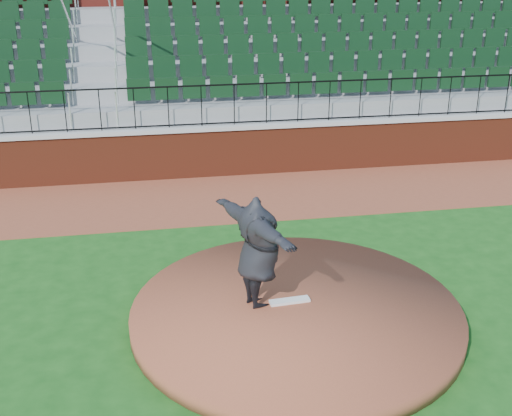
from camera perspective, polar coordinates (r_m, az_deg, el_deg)
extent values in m
plane|color=#164E16|center=(10.44, 1.42, -9.73)|extent=(90.00, 90.00, 0.00)
cube|color=brown|center=(15.23, -2.50, 1.00)|extent=(34.00, 3.20, 0.01)
cube|color=maroon|center=(16.53, -3.26, 4.91)|extent=(34.00, 0.35, 1.20)
cube|color=#B7B7B7|center=(16.35, -3.31, 7.09)|extent=(34.00, 0.45, 0.10)
cube|color=maroon|center=(21.45, -5.19, 14.79)|extent=(34.00, 0.50, 5.50)
cylinder|color=brown|center=(10.36, 3.53, -9.24)|extent=(5.17, 5.17, 0.25)
cube|color=white|center=(10.41, 2.96, -8.12)|extent=(0.65, 0.21, 0.04)
imported|color=black|center=(9.92, 0.16, -3.87)|extent=(1.35, 2.32, 1.83)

